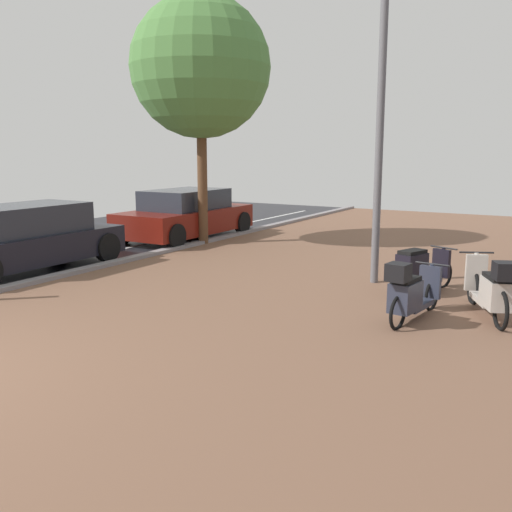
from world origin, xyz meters
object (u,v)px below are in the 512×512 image
object	(u,v)px
scooter_near	(419,270)
scooter_extra	(491,290)
street_tree	(200,67)
parked_car_far	(186,215)
lamp_post	(381,112)
scooter_mid	(410,293)
parked_car_near	(25,239)

from	to	relation	value
scooter_near	scooter_extra	xyz separation A→B (m)	(1.28, -0.94, 0.03)
street_tree	scooter_extra	bearing A→B (deg)	-24.80
scooter_extra	parked_car_far	world-z (taller)	parked_car_far
scooter_extra	street_tree	size ratio (longest dim) A/B	0.29
scooter_extra	lamp_post	world-z (taller)	lamp_post
scooter_near	scooter_mid	xyz separation A→B (m)	(0.32, -1.67, 0.02)
parked_car_far	scooter_extra	bearing A→B (deg)	-25.31
scooter_mid	scooter_extra	distance (m)	1.20
scooter_extra	lamp_post	size ratio (longest dim) A/B	0.32
scooter_near	scooter_mid	world-z (taller)	scooter_mid
scooter_mid	scooter_extra	bearing A→B (deg)	36.97
parked_car_near	street_tree	distance (m)	5.99
scooter_mid	street_tree	xyz separation A→B (m)	(-6.54, 4.19, 3.97)
lamp_post	parked_car_far	bearing A→B (deg)	157.56
scooter_mid	parked_car_far	bearing A→B (deg)	147.81
parked_car_far	lamp_post	xyz separation A→B (m)	(6.27, -2.59, 2.42)
scooter_near	lamp_post	xyz separation A→B (m)	(-0.92, 0.47, 2.64)
parked_car_far	street_tree	size ratio (longest dim) A/B	0.68
lamp_post	street_tree	bearing A→B (deg)	158.86
parked_car_near	scooter_extra	bearing A→B (deg)	6.91
scooter_mid	scooter_extra	size ratio (longest dim) A/B	0.97
scooter_near	parked_car_far	distance (m)	7.82
parked_car_far	lamp_post	world-z (taller)	lamp_post
lamp_post	street_tree	xyz separation A→B (m)	(-5.31, 2.05, 1.35)
scooter_near	parked_car_near	size ratio (longest dim) A/B	0.40
scooter_near	lamp_post	size ratio (longest dim) A/B	0.29
scooter_mid	street_tree	bearing A→B (deg)	147.37
scooter_near	parked_car_near	world-z (taller)	parked_car_near
scooter_extra	parked_car_far	bearing A→B (deg)	154.69
scooter_mid	parked_car_near	bearing A→B (deg)	-177.57
scooter_near	street_tree	size ratio (longest dim) A/B	0.26
lamp_post	street_tree	distance (m)	5.85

